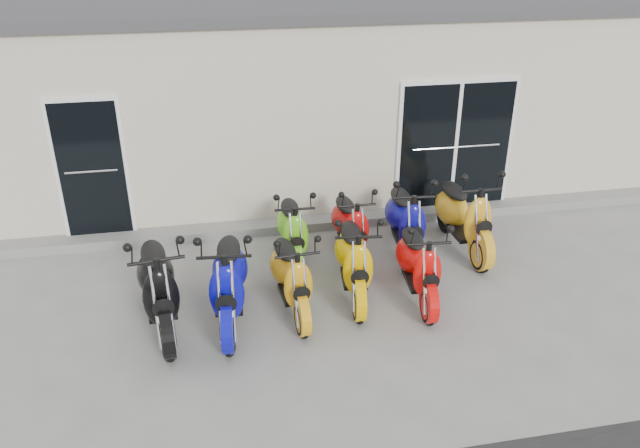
% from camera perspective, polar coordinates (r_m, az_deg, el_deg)
% --- Properties ---
extents(ground, '(80.00, 80.00, 0.00)m').
position_cam_1_polar(ground, '(8.60, 0.77, -6.23)').
color(ground, gray).
rests_on(ground, ground).
extents(building, '(14.00, 6.00, 3.20)m').
position_cam_1_polar(building, '(12.76, -4.05, 12.45)').
color(building, beige).
rests_on(building, ground).
extents(front_step, '(14.00, 0.40, 0.15)m').
position_cam_1_polar(front_step, '(10.30, -1.51, 0.04)').
color(front_step, gray).
rests_on(front_step, ground).
extents(door_left, '(1.07, 0.08, 2.22)m').
position_cam_1_polar(door_left, '(10.01, -20.19, 4.97)').
color(door_left, black).
rests_on(door_left, front_step).
extents(door_right, '(2.02, 0.08, 2.22)m').
position_cam_1_polar(door_right, '(10.68, 12.27, 7.29)').
color(door_right, black).
rests_on(door_right, front_step).
extents(scooter_front_black, '(0.98, 2.06, 1.46)m').
position_cam_1_polar(scooter_front_black, '(7.80, -14.69, -4.60)').
color(scooter_front_black, black).
rests_on(scooter_front_black, ground).
extents(scooter_front_blue, '(0.89, 2.01, 1.45)m').
position_cam_1_polar(scooter_front_blue, '(7.74, -8.42, -4.28)').
color(scooter_front_blue, '#0A0B9E').
rests_on(scooter_front_blue, ground).
extents(scooter_front_orange_a, '(0.73, 1.75, 1.27)m').
position_cam_1_polar(scooter_front_orange_a, '(7.91, -2.66, -4.01)').
color(scooter_front_orange_a, orange).
rests_on(scooter_front_orange_a, ground).
extents(scooter_front_orange_b, '(0.89, 1.90, 1.35)m').
position_cam_1_polar(scooter_front_orange_b, '(8.21, 3.13, -2.47)').
color(scooter_front_orange_b, '#E1AA00').
rests_on(scooter_front_orange_b, ground).
extents(scooter_front_red, '(0.78, 1.78, 1.28)m').
position_cam_1_polar(scooter_front_red, '(8.26, 9.05, -2.92)').
color(scooter_front_red, red).
rests_on(scooter_front_red, ground).
extents(scooter_back_green, '(0.72, 1.78, 1.29)m').
position_cam_1_polar(scooter_back_green, '(9.03, -2.54, 0.12)').
color(scooter_back_green, '#60C21C').
rests_on(scooter_back_green, ground).
extents(scooter_back_red, '(0.61, 1.68, 1.24)m').
position_cam_1_polar(scooter_back_red, '(9.23, 2.80, 0.52)').
color(scooter_back_red, '#BA0B0B').
rests_on(scooter_back_red, ground).
extents(scooter_back_blue, '(0.88, 1.94, 1.38)m').
position_cam_1_polar(scooter_back_blue, '(9.33, 7.86, 1.08)').
color(scooter_back_blue, '#0E0C7C').
rests_on(scooter_back_blue, ground).
extents(scooter_back_yellow, '(0.75, 1.99, 1.46)m').
position_cam_1_polar(scooter_back_yellow, '(9.58, 13.08, 1.58)').
color(scooter_back_yellow, gold).
rests_on(scooter_back_yellow, ground).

